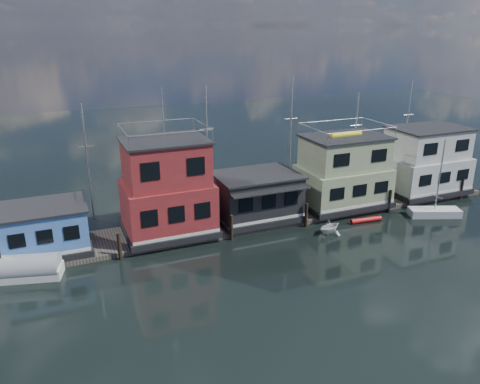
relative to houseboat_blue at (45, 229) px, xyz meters
name	(u,v)px	position (x,y,z in m)	size (l,w,h in m)	color
ground	(335,284)	(18.00, -12.00, -2.21)	(160.00, 160.00, 0.00)	black
dock	(261,218)	(18.00, 0.00, -2.01)	(48.00, 5.00, 0.40)	#595147
houseboat_blue	(45,229)	(0.00, 0.00, 0.00)	(6.40, 4.90, 3.66)	black
houseboat_red	(167,189)	(9.50, 0.00, 1.90)	(7.40, 5.90, 11.86)	black
houseboat_dark	(257,196)	(17.50, -0.02, 0.21)	(7.40, 6.10, 4.06)	black
houseboat_green	(343,172)	(26.50, 0.00, 1.34)	(8.40, 5.90, 7.03)	black
houseboat_white	(425,161)	(36.50, 0.00, 1.33)	(8.40, 5.90, 6.66)	black
pilings	(272,221)	(17.67, -2.80, -1.11)	(42.28, 0.28, 2.20)	#2D2116
background_masts	(279,141)	(22.76, 6.00, 3.35)	(36.40, 0.16, 12.00)	silver
day_sailer	(434,212)	(33.23, -5.24, -1.78)	(4.82, 3.10, 7.22)	white
dinghy_white	(330,226)	(22.17, -4.75, -1.58)	(2.03, 2.36, 1.24)	silver
tarp_runabout	(27,269)	(-1.41, -3.06, -1.51)	(4.89, 2.86, 1.86)	white
red_kayak	(366,220)	(26.50, -4.02, -1.99)	(0.44, 0.44, 2.97)	red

